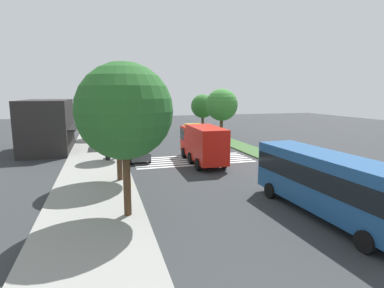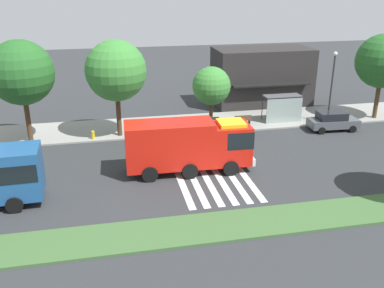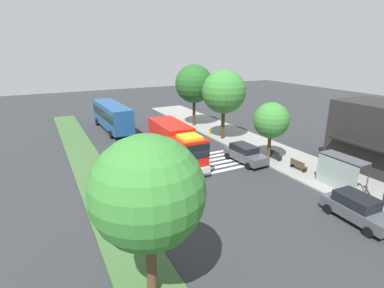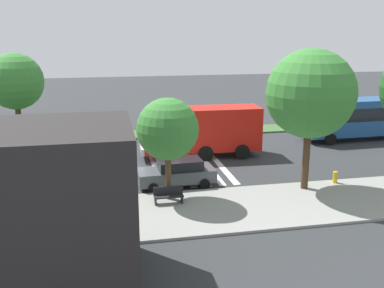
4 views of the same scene
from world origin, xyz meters
TOP-DOWN VIEW (x-y plane):
  - ground_plane at (0.00, 0.00)m, footprint 120.00×120.00m
  - sidewalk at (0.00, 9.60)m, footprint 60.00×5.80m
  - median_strip at (0.00, -8.19)m, footprint 60.00×3.00m
  - crosswalk at (-2.09, 0.00)m, footprint 4.95×12.05m
  - fire_truck at (-3.32, -0.54)m, footprint 9.01×2.98m
  - parked_car_west at (-0.67, 5.49)m, footprint 4.75×2.25m
  - parked_car_mid at (10.99, 5.50)m, footprint 4.51×2.23m
  - parked_car_east at (30.74, 5.49)m, footprint 4.43×2.03m
  - transit_bus at (-18.42, -3.01)m, footprint 10.81×3.14m
  - bus_stop_shelter at (7.38, 8.40)m, footprint 3.50×1.40m
  - bench_near_shelter at (3.38, 8.36)m, footprint 1.60×0.50m
  - bench_west_of_shelter at (0.29, 8.36)m, footprint 1.60×0.50m
  - street_lamp at (11.51, 7.29)m, footprint 0.36×0.36m
  - storefront_building at (7.63, 15.03)m, footprint 10.18×5.89m
  - sidewalk_tree_far_west at (-15.33, 7.69)m, footprint 5.18×5.18m
  - sidewalk_tree_west at (-7.96, 7.69)m, footprint 5.06×5.06m
  - sidewalk_tree_center at (0.19, 7.69)m, footprint 3.37×3.37m
  - sidewalk_tree_east at (16.72, 7.69)m, footprint 5.06×5.06m
  - median_tree_far_west at (10.68, -8.19)m, footprint 4.71×4.71m
  - median_tree_west at (19.56, -8.19)m, footprint 4.10×4.10m
  - fire_hydrant at (-10.23, 7.19)m, footprint 0.28×0.28m

SIDE VIEW (x-z plane):
  - ground_plane at x=0.00m, z-range 0.00..0.00m
  - crosswalk at x=-2.09m, z-range 0.00..0.01m
  - sidewalk at x=0.00m, z-range 0.00..0.14m
  - median_strip at x=0.00m, z-range 0.00..0.14m
  - fire_hydrant at x=-10.23m, z-range 0.14..0.84m
  - bench_near_shelter at x=3.38m, z-range 0.14..1.04m
  - bench_west_of_shelter at x=0.29m, z-range 0.14..1.04m
  - parked_car_east at x=30.74m, z-range 0.03..1.66m
  - parked_car_west at x=-0.67m, z-range 0.03..1.71m
  - parked_car_mid at x=10.99m, z-range 0.02..1.74m
  - bus_stop_shelter at x=7.38m, z-range 0.66..3.12m
  - fire_truck at x=-3.32m, z-range 0.22..3.93m
  - transit_bus at x=-18.42m, z-range 0.33..3.85m
  - storefront_building at x=7.63m, z-range 0.00..6.06m
  - street_lamp at x=11.51m, z-range 0.71..7.34m
  - sidewalk_tree_center at x=0.19m, z-range 1.26..6.91m
  - median_tree_west at x=19.56m, z-range 1.30..7.78m
  - median_tree_far_west at x=10.68m, z-range 1.43..8.77m
  - sidewalk_tree_east at x=16.72m, z-range 1.62..9.68m
  - sidewalk_tree_west at x=-7.96m, z-range 1.67..9.84m
  - sidewalk_tree_far_west at x=-15.33m, z-range 1.72..10.10m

